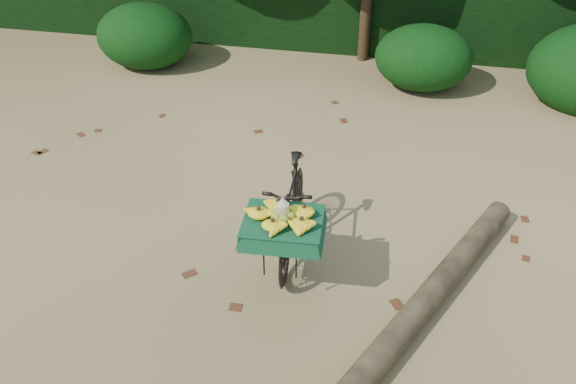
# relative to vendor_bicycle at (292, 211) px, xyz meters

# --- Properties ---
(ground) EXTENTS (80.00, 80.00, 0.00)m
(ground) POSITION_rel_vendor_bicycle_xyz_m (-0.33, -0.05, -0.50)
(ground) COLOR tan
(ground) RESTS_ON ground
(vendor_bicycle) EXTENTS (0.74, 1.73, 0.98)m
(vendor_bicycle) POSITION_rel_vendor_bicycle_xyz_m (0.00, 0.00, 0.00)
(vendor_bicycle) COLOR black
(vendor_bicycle) RESTS_ON ground
(fallen_log) EXTENTS (1.68, 3.10, 0.24)m
(fallen_log) POSITION_rel_vendor_bicycle_xyz_m (1.39, -0.54, -0.38)
(fallen_log) COLOR brown
(fallen_log) RESTS_ON ground
(bush_clumps) EXTENTS (8.80, 1.70, 0.90)m
(bush_clumps) POSITION_rel_vendor_bicycle_xyz_m (0.17, 4.25, -0.05)
(bush_clumps) COLOR black
(bush_clumps) RESTS_ON ground
(leaf_litter) EXTENTS (7.00, 7.30, 0.01)m
(leaf_litter) POSITION_rel_vendor_bicycle_xyz_m (-0.33, 0.60, -0.50)
(leaf_litter) COLOR #4C2814
(leaf_litter) RESTS_ON ground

